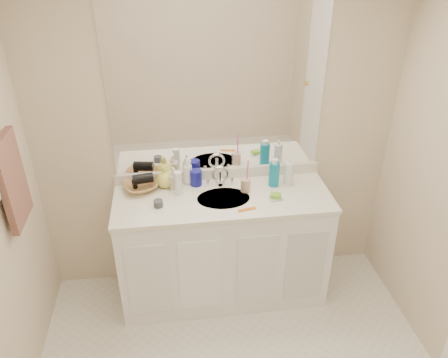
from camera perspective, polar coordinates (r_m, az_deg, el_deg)
name	(u,v)px	position (r m, az deg, el deg)	size (l,w,h in m)	color
wall_back	(218,138)	(3.13, -0.80, 5.33)	(2.60, 0.02, 2.40)	beige
vanity_cabinet	(223,248)	(3.31, -0.12, -8.97)	(1.50, 0.55, 0.85)	white
countertop	(223,198)	(3.05, -0.13, -2.54)	(1.52, 0.57, 0.03)	white
backsplash	(218,173)	(3.25, -0.74, 0.73)	(1.52, 0.03, 0.08)	silver
sink_basin	(223,199)	(3.03, -0.08, -2.69)	(0.37, 0.37, 0.02)	silver
faucet	(220,178)	(3.15, -0.51, 0.09)	(0.02, 0.02, 0.11)	silver
mirror	(218,90)	(2.99, -0.84, 11.56)	(1.48, 0.01, 1.20)	white
blue_mug	(196,178)	(3.16, -3.68, 0.17)	(0.09, 0.09, 0.12)	navy
tan_cup	(246,185)	(3.09, 2.84, -0.79)	(0.07, 0.07, 0.09)	tan
toothbrush	(247,172)	(3.04, 3.08, 0.88)	(0.01, 0.01, 0.20)	#FF43C0
mouthwash_bottle	(274,174)	(3.15, 6.56, 0.63)	(0.08, 0.08, 0.18)	#0D7FA3
clear_pump_bottle	(289,174)	(3.18, 8.43, 0.69)	(0.07, 0.07, 0.17)	white
soap_dish	(276,198)	(3.04, 6.76, -2.48)	(0.09, 0.07, 0.01)	silver
green_soap	(276,196)	(3.03, 6.78, -2.18)	(0.07, 0.05, 0.03)	#73B82C
orange_comb	(247,209)	(2.91, 3.02, -3.99)	(0.12, 0.03, 0.01)	orange
dark_jar	(158,203)	(2.96, -8.58, -3.18)	(0.06, 0.06, 0.05)	#393B41
extra_white_bottle	(179,183)	(3.05, -5.96, -0.53)	(0.05, 0.05, 0.17)	white
soap_bottle_white	(188,171)	(3.17, -4.76, 1.02)	(0.07, 0.08, 0.19)	white
soap_bottle_cream	(174,178)	(3.12, -6.56, 0.13)	(0.07, 0.07, 0.16)	beige
soap_bottle_yellow	(165,176)	(3.15, -7.72, 0.35)	(0.13, 0.13, 0.17)	#E5E459
wicker_basket	(141,186)	(3.16, -10.81, -0.94)	(0.23, 0.23, 0.06)	#B07C47
hair_dryer	(143,179)	(3.13, -10.55, 0.05)	(0.07, 0.07, 0.14)	black
hand_towel	(13,181)	(2.77, -25.89, -0.22)	(0.04, 0.32, 0.55)	brown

